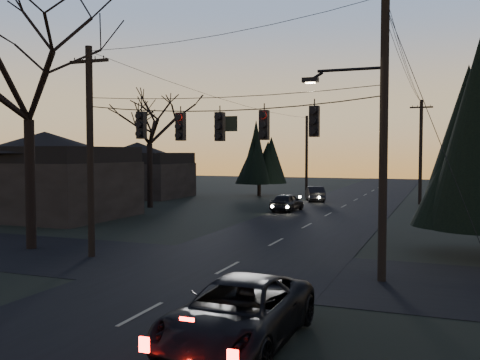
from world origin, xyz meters
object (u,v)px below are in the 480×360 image
at_px(utility_pole_left, 92,257).
at_px(utility_pole_far_r, 420,204).
at_px(bare_tree_left, 28,67).
at_px(suv_near, 238,314).
at_px(utility_pole_far_l, 306,193).
at_px(sedan_oncoming_a, 287,202).
at_px(sedan_oncoming_b, 315,194).
at_px(utility_pole_right, 382,281).

height_order(utility_pole_left, utility_pole_far_r, same).
bearing_deg(bare_tree_left, suv_near, -31.14).
bearing_deg(utility_pole_far_r, suv_near, -93.74).
xyz_separation_m(utility_pole_left, suv_near, (9.20, -7.17, 0.71)).
bearing_deg(utility_pole_far_l, sedan_oncoming_a, -80.64).
bearing_deg(utility_pole_left, utility_pole_far_l, 90.00).
relative_size(utility_pole_far_r, suv_near, 1.66).
bearing_deg(utility_pole_far_l, utility_pole_far_r, -34.82).
xyz_separation_m(utility_pole_far_r, sedan_oncoming_b, (-8.64, -0.48, 0.64)).
xyz_separation_m(utility_pole_left, sedan_oncoming_b, (2.86, 27.52, 0.64)).
bearing_deg(utility_pole_right, sedan_oncoming_b, 107.43).
bearing_deg(utility_pole_right, utility_pole_far_r, 90.00).
relative_size(utility_pole_right, utility_pole_far_r, 1.18).
distance_m(bare_tree_left, suv_near, 16.64).
distance_m(utility_pole_far_l, sedan_oncoming_a, 17.23).
height_order(utility_pole_far_l, suv_near, utility_pole_far_l).
distance_m(utility_pole_far_l, suv_near, 44.15).
relative_size(utility_pole_left, sedan_oncoming_b, 2.20).
distance_m(utility_pole_far_r, suv_near, 35.25).
relative_size(utility_pole_right, sedan_oncoming_a, 2.66).
distance_m(utility_pole_far_r, bare_tree_left, 32.31).
relative_size(utility_pole_right, bare_tree_left, 0.88).
bearing_deg(suv_near, sedan_oncoming_a, 104.62).
xyz_separation_m(bare_tree_left, sedan_oncoming_b, (6.49, 26.94, -7.30)).
distance_m(utility_pole_left, utility_pole_far_l, 36.00).
xyz_separation_m(suv_near, sedan_oncoming_a, (-6.40, 26.19, -0.07)).
relative_size(utility_pole_right, utility_pole_far_l, 1.25).
bearing_deg(utility_pole_far_r, bare_tree_left, -118.88).
xyz_separation_m(utility_pole_far_r, suv_near, (-2.30, -35.17, 0.71)).
xyz_separation_m(utility_pole_far_r, sedan_oncoming_a, (-8.70, -8.99, 0.64)).
bearing_deg(utility_pole_right, bare_tree_left, 177.81).
xyz_separation_m(utility_pole_far_r, bare_tree_left, (-15.13, -27.42, 7.94)).
bearing_deg(sedan_oncoming_a, utility_pole_far_r, -129.23).
xyz_separation_m(utility_pole_far_l, sedan_oncoming_a, (2.80, -16.99, 0.64)).
height_order(utility_pole_far_r, bare_tree_left, bare_tree_left).
xyz_separation_m(sedan_oncoming_a, sedan_oncoming_b, (0.06, 8.51, -0.00)).
xyz_separation_m(utility_pole_right, suv_near, (-2.30, -7.17, 0.71)).
xyz_separation_m(utility_pole_left, utility_pole_far_r, (11.50, 28.00, 0.00)).
relative_size(utility_pole_far_r, bare_tree_left, 0.75).
distance_m(utility_pole_far_r, sedan_oncoming_b, 8.68).
height_order(bare_tree_left, suv_near, bare_tree_left).
distance_m(utility_pole_right, utility_pole_far_l, 37.79).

